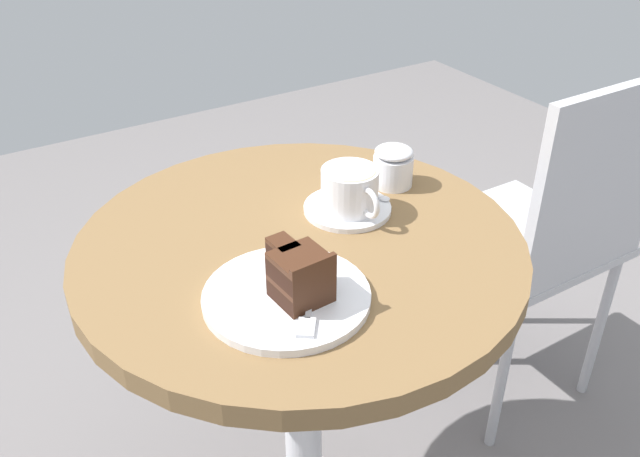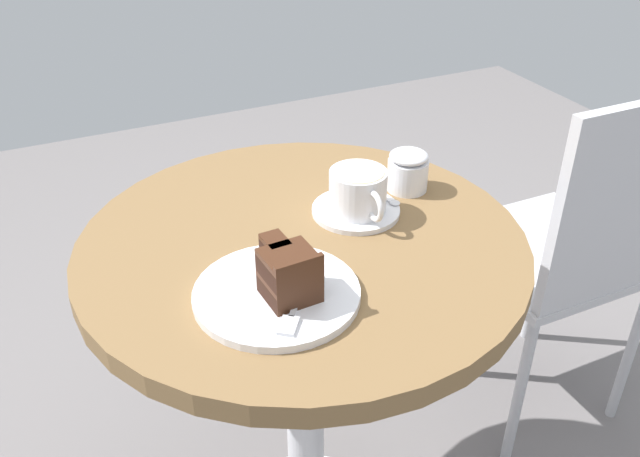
% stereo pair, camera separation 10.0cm
% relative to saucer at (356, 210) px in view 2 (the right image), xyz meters
% --- Properties ---
extents(cafe_table, '(0.70, 0.70, 0.71)m').
position_rel_saucer_xyz_m(cafe_table, '(0.03, -0.11, -0.13)').
color(cafe_table, brown).
rests_on(cafe_table, ground).
extents(saucer, '(0.15, 0.15, 0.01)m').
position_rel_saucer_xyz_m(saucer, '(0.00, 0.00, 0.00)').
color(saucer, white).
rests_on(saucer, cafe_table).
extents(coffee_cup, '(0.13, 0.09, 0.07)m').
position_rel_saucer_xyz_m(coffee_cup, '(0.01, -0.00, 0.04)').
color(coffee_cup, white).
rests_on(coffee_cup, saucer).
extents(teaspoon, '(0.08, 0.05, 0.00)m').
position_rel_saucer_xyz_m(teaspoon, '(-0.01, 0.05, 0.01)').
color(teaspoon, silver).
rests_on(teaspoon, saucer).
extents(cake_plate, '(0.23, 0.23, 0.01)m').
position_rel_saucer_xyz_m(cake_plate, '(0.15, -0.20, 0.00)').
color(cake_plate, white).
rests_on(cake_plate, cafe_table).
extents(cake_slice, '(0.10, 0.07, 0.08)m').
position_rel_saucer_xyz_m(cake_slice, '(0.17, -0.19, 0.04)').
color(cake_slice, black).
rests_on(cake_slice, cake_plate).
extents(fork, '(0.12, 0.10, 0.00)m').
position_rel_saucer_xyz_m(fork, '(0.20, -0.20, 0.01)').
color(fork, silver).
rests_on(fork, cake_plate).
extents(napkin, '(0.19, 0.19, 0.00)m').
position_rel_saucer_xyz_m(napkin, '(0.17, -0.20, -0.00)').
color(napkin, tan).
rests_on(napkin, cafe_table).
extents(cafe_chair, '(0.38, 0.38, 0.86)m').
position_rel_saucer_xyz_m(cafe_chair, '(0.01, 0.53, -0.21)').
color(cafe_chair, '#BCBCC1').
rests_on(cafe_chair, ground).
extents(sugar_pot, '(0.07, 0.07, 0.07)m').
position_rel_saucer_xyz_m(sugar_pot, '(-0.03, 0.12, 0.03)').
color(sugar_pot, white).
rests_on(sugar_pot, cafe_table).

